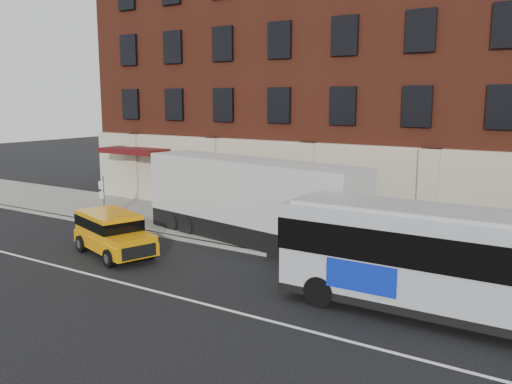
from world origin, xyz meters
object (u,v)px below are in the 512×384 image
Objects in this scene: city_bus at (485,265)px; yellow_suv at (112,231)px; sign_pole at (103,197)px; shipping_container at (250,202)px.

yellow_suv is at bearing -177.41° from city_bus.
sign_pole is 5.48m from yellow_suv.
yellow_suv is (-14.10, -0.64, -0.80)m from city_bus.
yellow_suv is 0.41× the size of shipping_container.
city_bus is at bearing 2.59° from yellow_suv.
sign_pole is 0.21× the size of city_bus.
shipping_container is at bearing 8.11° from sign_pole.
sign_pole is at bearing 171.57° from city_bus.
city_bus is 1.04× the size of shipping_container.
shipping_container reaches higher than sign_pole.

